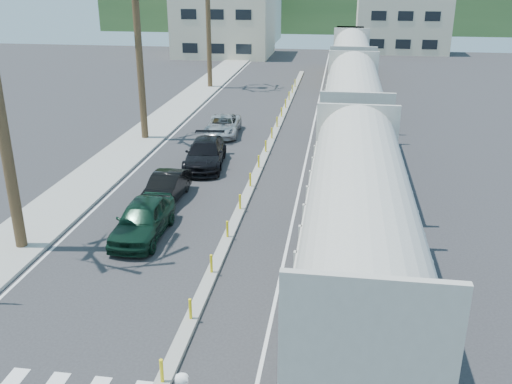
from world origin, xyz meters
TOP-DOWN VIEW (x-y plane):
  - ground at (0.00, 0.00)m, footprint 140.00×140.00m
  - sidewalk at (-8.50, 25.00)m, footprint 3.00×90.00m
  - rails at (5.00, 28.00)m, footprint 1.56×100.00m
  - median at (0.00, 19.96)m, footprint 0.45×60.00m
  - lane_markings at (-2.15, 25.00)m, footprint 9.42×90.00m
  - freight_train at (5.00, 22.41)m, footprint 3.00×60.94m
  - buildings at (-6.41, 71.66)m, footprint 38.00×27.00m
  - car_lead at (-3.54, 7.82)m, footprint 2.02×4.69m
  - car_second at (-3.77, 11.89)m, footprint 1.66×4.12m
  - car_third at (-3.09, 17.20)m, footprint 3.17×5.59m
  - car_rear at (-3.44, 23.93)m, footprint 2.79×4.92m

SIDE VIEW (x-z plane):
  - ground at x=0.00m, z-range 0.00..0.00m
  - lane_markings at x=-2.15m, z-range 0.00..0.01m
  - rails at x=5.00m, z-range 0.00..0.06m
  - sidewalk at x=-8.50m, z-range 0.00..0.15m
  - median at x=0.00m, z-range -0.34..0.51m
  - car_rear at x=-3.44m, z-range 0.00..1.28m
  - car_second at x=-3.77m, z-range 0.00..1.33m
  - car_third at x=-3.09m, z-range 0.00..1.50m
  - car_lead at x=-3.54m, z-range 0.00..1.57m
  - freight_train at x=5.00m, z-range -0.02..5.83m
  - buildings at x=-6.41m, z-range -0.64..9.36m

